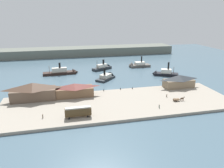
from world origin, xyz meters
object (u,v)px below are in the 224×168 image
Objects in this scene: street_tram at (78,111)px; pedestrian_by_tram at (167,96)px; pedestrian_standing_center at (159,106)px; ferry_moored_east at (63,72)px; ferry_outer_harbor at (163,73)px; ferry_departing_north at (104,67)px; ferry_shed_central_terminal at (33,91)px; horse_cart at (178,99)px; mooring_post_center_west at (104,90)px; ferry_mid_harbor at (107,77)px; ferry_moored_west at (137,65)px; pedestrian_at_waters_edge at (43,116)px; ferry_shed_customs_shed at (179,81)px; mooring_post_center_east at (120,89)px; mooring_post_west at (132,88)px; ferry_shed_west_terminal at (75,90)px.

pedestrian_by_tram is (45.32, 12.28, -1.82)m from street_tram.
ferry_moored_east is at bearing 119.40° from pedestrian_standing_center.
ferry_departing_north is at bearing 144.61° from ferry_outer_harbor.
horse_cart is (68.06, -17.65, -3.43)m from ferry_shed_central_terminal.
horse_cart is at bearing 7.56° from street_tram.
mooring_post_center_west is (-19.94, 27.42, -0.31)m from pedestrian_standing_center.
ferry_moored_east is (14.93, 48.95, -4.01)m from ferry_shed_central_terminal.
ferry_shed_central_terminal is 52.99m from ferry_mid_harbor.
ferry_moored_west is at bearing 38.05° from ferry_shed_central_terminal.
ferry_moored_west is 29.56m from ferry_outer_harbor.
ferry_departing_north is (26.06, 80.14, -2.19)m from street_tram.
pedestrian_by_tram is (9.28, 11.30, -0.02)m from pedestrian_standing_center.
ferry_outer_harbor is at bearing -71.33° from ferry_moored_west.
horse_cart is at bearing 3.61° from pedestrian_at_waters_edge.
ferry_shed_central_terminal reaches higher than ferry_shed_customs_shed.
pedestrian_at_waters_edge is at bearing -146.64° from mooring_post_center_east.
ferry_moored_east reaches higher than pedestrian_at_waters_edge.
ferry_shed_central_terminal is 31.05m from street_tram.
ferry_shed_central_terminal is 88.11m from ferry_outer_harbor.
mooring_post_center_east is at bearing -85.59° from ferry_mid_harbor.
horse_cart is 6.53× the size of mooring_post_west.
ferry_outer_harbor is at bearing 19.58° from ferry_shed_central_terminal.
pedestrian_by_tram is at bearing -74.16° from ferry_departing_north.
ferry_shed_west_terminal is at bearing 159.78° from horse_cart.
street_tram is at bearing -86.42° from ferry_moored_east.
ferry_shed_west_terminal is at bearing -84.31° from ferry_moored_east.
pedestrian_at_waters_edge is 104.34m from ferry_moored_west.
ferry_outer_harbor reaches higher than pedestrian_at_waters_edge.
ferry_mid_harbor is (28.16, -18.40, -0.27)m from ferry_moored_east.
ferry_shed_customs_shed is at bearing 17.17° from pedestrian_at_waters_edge.
ferry_moored_west is (5.41, 75.14, -0.71)m from horse_cart.
ferry_shed_west_terminal reaches higher than pedestrian_at_waters_edge.
pedestrian_at_waters_edge reaches higher than pedestrian_by_tram.
pedestrian_by_tram is 78.62m from ferry_moored_east.
ferry_moored_east is at bearing 73.04° from ferry_shed_central_terminal.
ferry_departing_north is 0.95× the size of ferry_outer_harbor.
ferry_moored_east is (-30.17, 44.44, -0.10)m from mooring_post_center_east.
mooring_post_center_east is 26.11m from ferry_mid_harbor.
ferry_shed_west_terminal is at bearing 89.29° from street_tram.
ferry_moored_west reaches higher than mooring_post_center_east.
street_tram reaches higher than mooring_post_center_east.
ferry_shed_customs_shed reaches higher than mooring_post_center_west.
pedestrian_at_waters_edge is 1.06× the size of pedestrian_by_tram.
pedestrian_standing_center is at bearing -22.61° from ferry_shed_central_terminal.
ferry_shed_central_terminal reaches higher than ferry_departing_north.
ferry_mid_harbor reaches higher than mooring_post_center_east.
pedestrian_by_tram is (-13.51, -12.75, -2.94)m from ferry_shed_customs_shed.
ferry_outer_harbor is at bearing 80.85° from ferry_shed_customs_shed.
ferry_departing_north is (-9.98, 79.17, -0.39)m from pedestrian_standing_center.
street_tram is 6.49× the size of pedestrian_by_tram.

